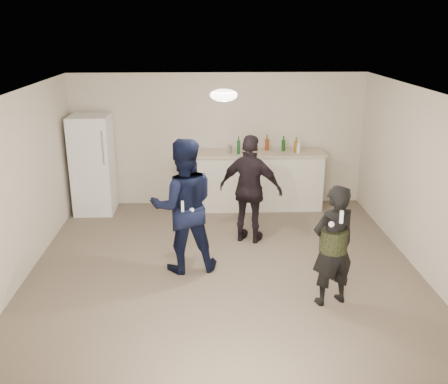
{
  "coord_description": "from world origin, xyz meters",
  "views": [
    {
      "loc": [
        -0.25,
        -6.25,
        3.32
      ],
      "look_at": [
        0.0,
        0.2,
        1.15
      ],
      "focal_mm": 40.0,
      "sensor_mm": 36.0,
      "label": 1
    }
  ],
  "objects_px": {
    "counter": "(252,181)",
    "woman": "(333,246)",
    "shaker": "(230,149)",
    "man": "(184,206)",
    "spectator": "(251,190)",
    "fridge": "(93,165)"
  },
  "relations": [
    {
      "from": "counter",
      "to": "woman",
      "type": "height_order",
      "value": "woman"
    },
    {
      "from": "shaker",
      "to": "man",
      "type": "bearing_deg",
      "value": -107.89
    },
    {
      "from": "shaker",
      "to": "spectator",
      "type": "distance_m",
      "value": 1.46
    },
    {
      "from": "fridge",
      "to": "woman",
      "type": "bearing_deg",
      "value": -43.37
    },
    {
      "from": "fridge",
      "to": "spectator",
      "type": "bearing_deg",
      "value": -27.92
    },
    {
      "from": "fridge",
      "to": "woman",
      "type": "height_order",
      "value": "fridge"
    },
    {
      "from": "counter",
      "to": "fridge",
      "type": "distance_m",
      "value": 2.95
    },
    {
      "from": "fridge",
      "to": "woman",
      "type": "xyz_separation_m",
      "value": [
        3.59,
        -3.39,
        -0.13
      ]
    },
    {
      "from": "shaker",
      "to": "man",
      "type": "relative_size",
      "value": 0.09
    },
    {
      "from": "shaker",
      "to": "woman",
      "type": "relative_size",
      "value": 0.11
    },
    {
      "from": "man",
      "to": "spectator",
      "type": "relative_size",
      "value": 1.09
    },
    {
      "from": "counter",
      "to": "shaker",
      "type": "height_order",
      "value": "shaker"
    },
    {
      "from": "shaker",
      "to": "spectator",
      "type": "height_order",
      "value": "spectator"
    },
    {
      "from": "fridge",
      "to": "man",
      "type": "height_order",
      "value": "man"
    },
    {
      "from": "counter",
      "to": "woman",
      "type": "xyz_separation_m",
      "value": [
        0.67,
        -3.46,
        0.25
      ]
    },
    {
      "from": "counter",
      "to": "woman",
      "type": "bearing_deg",
      "value": -79.09
    },
    {
      "from": "counter",
      "to": "fridge",
      "type": "height_order",
      "value": "fridge"
    },
    {
      "from": "man",
      "to": "woman",
      "type": "height_order",
      "value": "man"
    },
    {
      "from": "counter",
      "to": "spectator",
      "type": "height_order",
      "value": "spectator"
    },
    {
      "from": "woman",
      "to": "man",
      "type": "bearing_deg",
      "value": -47.32
    },
    {
      "from": "counter",
      "to": "woman",
      "type": "relative_size",
      "value": 1.68
    },
    {
      "from": "shaker",
      "to": "spectator",
      "type": "relative_size",
      "value": 0.1
    }
  ]
}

